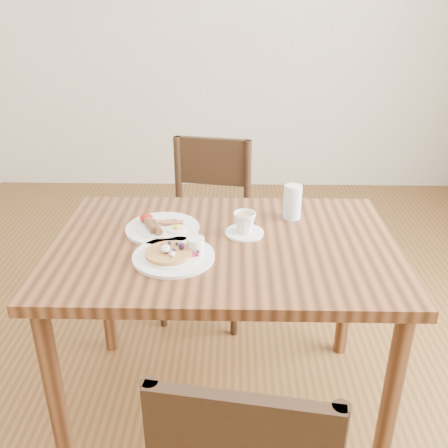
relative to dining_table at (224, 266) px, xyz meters
name	(u,v)px	position (x,y,z in m)	size (l,w,h in m)	color
ground	(224,402)	(0.00, 0.00, -0.65)	(5.00, 5.00, 0.00)	brown
dining_table	(224,266)	(0.00, 0.00, 0.00)	(1.20, 0.80, 0.75)	brown
chair_far	(207,221)	(-0.10, 0.71, -0.16)	(0.49, 0.49, 0.88)	#331F12
pancake_plate	(175,254)	(-0.16, -0.11, 0.11)	(0.27, 0.27, 0.06)	white
breakfast_plate	(161,227)	(-0.23, 0.09, 0.11)	(0.27, 0.27, 0.04)	white
teacup_saucer	(244,225)	(0.07, 0.07, 0.14)	(0.14, 0.14, 0.08)	white
water_glass	(292,202)	(0.26, 0.21, 0.16)	(0.07, 0.07, 0.13)	silver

